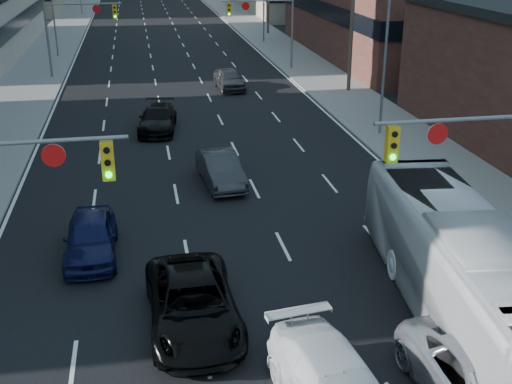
{
  "coord_description": "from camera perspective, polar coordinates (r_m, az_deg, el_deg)",
  "views": [
    {
      "loc": [
        -3.13,
        -9.01,
        10.9
      ],
      "look_at": [
        0.8,
        12.22,
        2.2
      ],
      "focal_mm": 45.0,
      "sensor_mm": 36.0,
      "label": 1
    }
  ],
  "objects": [
    {
      "name": "signal_far_left",
      "position": [
        54.6,
        -15.69,
        14.21
      ],
      "size": [
        6.09,
        0.33,
        6.0
      ],
      "color": "slate",
      "rests_on": "ground"
    },
    {
      "name": "signal_near_right",
      "position": [
        21.08,
        20.3,
        2.37
      ],
      "size": [
        6.59,
        0.33,
        6.0
      ],
      "color": "slate",
      "rests_on": "ground"
    },
    {
      "name": "black_pickup",
      "position": [
        19.27,
        -5.65,
        -9.86
      ],
      "size": [
        2.7,
        5.66,
        1.56
      ],
      "primitive_type": "imported",
      "rotation": [
        0.0,
        0.0,
        0.02
      ],
      "color": "black",
      "rests_on": "ground"
    },
    {
      "name": "transit_bus",
      "position": [
        20.23,
        17.81,
        -6.29
      ],
      "size": [
        4.09,
        12.38,
        3.38
      ],
      "primitive_type": "imported",
      "rotation": [
        0.0,
        0.0,
        -0.1
      ],
      "color": "silver",
      "rests_on": "ground"
    },
    {
      "name": "streetlight_right_near",
      "position": [
        37.05,
        11.23,
        12.45
      ],
      "size": [
        2.03,
        0.22,
        9.0
      ],
      "color": "slate",
      "rests_on": "ground"
    },
    {
      "name": "sedan_grey_right",
      "position": [
        49.04,
        -2.41,
        10.0
      ],
      "size": [
        2.17,
        4.66,
        1.54
      ],
      "primitive_type": "imported",
      "rotation": [
        0.0,
        0.0,
        0.08
      ],
      "color": "#2F2F31",
      "rests_on": "ground"
    },
    {
      "name": "storefront_right_mid",
      "position": [
        65.27,
        14.68,
        15.63
      ],
      "size": [
        20.0,
        30.0,
        9.0
      ],
      "primitive_type": "cube",
      "color": "#472119",
      "rests_on": "ground"
    },
    {
      "name": "sedan_black_far",
      "position": [
        38.69,
        -8.74,
        6.45
      ],
      "size": [
        2.68,
        5.3,
        1.48
      ],
      "primitive_type": "imported",
      "rotation": [
        0.0,
        0.0,
        -0.12
      ],
      "color": "black",
      "rests_on": "ground"
    },
    {
      "name": "utility_pole_block",
      "position": [
        47.83,
        8.58,
        15.56
      ],
      "size": [
        2.2,
        0.28,
        11.0
      ],
      "color": "#4C3D2D",
      "rests_on": "ground"
    },
    {
      "name": "streetlight_left_mid",
      "position": [
        64.68,
        -17.53,
        15.79
      ],
      "size": [
        2.03,
        0.22,
        9.0
      ],
      "color": "slate",
      "rests_on": "ground"
    },
    {
      "name": "sedan_grey_center",
      "position": [
        29.91,
        -3.18,
        2.06
      ],
      "size": [
        2.0,
        4.67,
        1.5
      ],
      "primitive_type": "imported",
      "rotation": [
        0.0,
        0.0,
        0.09
      ],
      "color": "#2B2B2E",
      "rests_on": "ground"
    },
    {
      "name": "signal_far_right",
      "position": [
        55.47,
        0.85,
        15.1
      ],
      "size": [
        6.09,
        0.33,
        6.0
      ],
      "color": "slate",
      "rests_on": "ground"
    },
    {
      "name": "sedan_blue",
      "position": [
        23.89,
        -14.48,
        -3.9
      ],
      "size": [
        1.83,
        4.52,
        1.54
      ],
      "primitive_type": "imported",
      "rotation": [
        0.0,
        0.0,
        0.0
      ],
      "color": "#0E1138",
      "rests_on": "ground"
    }
  ]
}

